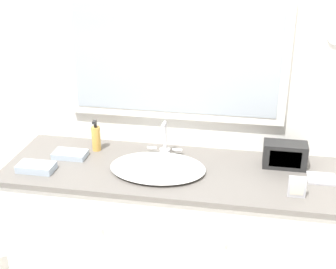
# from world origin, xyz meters

# --- Properties ---
(wall_back) EXTENTS (8.00, 0.18, 2.55)m
(wall_back) POSITION_xyz_m (-0.00, 0.65, 1.28)
(wall_back) COLOR white
(wall_back) RESTS_ON ground_plane
(vanity_counter) EXTENTS (1.80, 0.61, 0.91)m
(vanity_counter) POSITION_xyz_m (0.00, 0.32, 0.46)
(vanity_counter) COLOR white
(vanity_counter) RESTS_ON ground_plane
(sink_basin) EXTENTS (0.51, 0.42, 0.20)m
(sink_basin) POSITION_xyz_m (-0.07, 0.29, 0.93)
(sink_basin) COLOR white
(sink_basin) RESTS_ON vanity_counter
(soap_bottle) EXTENTS (0.05, 0.05, 0.19)m
(soap_bottle) POSITION_xyz_m (-0.47, 0.47, 0.99)
(soap_bottle) COLOR gold
(soap_bottle) RESTS_ON vanity_counter
(appliance_box) EXTENTS (0.23, 0.11, 0.14)m
(appliance_box) POSITION_xyz_m (0.59, 0.46, 0.98)
(appliance_box) COLOR black
(appliance_box) RESTS_ON vanity_counter
(picture_frame) EXTENTS (0.09, 0.01, 0.11)m
(picture_frame) POSITION_xyz_m (0.63, 0.14, 0.97)
(picture_frame) COLOR #B2B2B7
(picture_frame) RESTS_ON vanity_counter
(hand_towel_near_sink) EXTENTS (0.19, 0.11, 0.04)m
(hand_towel_near_sink) POSITION_xyz_m (-0.71, 0.17, 0.93)
(hand_towel_near_sink) COLOR #A8B7C6
(hand_towel_near_sink) RESTS_ON vanity_counter
(hand_towel_far_corner) EXTENTS (0.19, 0.11, 0.03)m
(hand_towel_far_corner) POSITION_xyz_m (-0.59, 0.36, 0.93)
(hand_towel_far_corner) COLOR #A8B7C6
(hand_towel_far_corner) RESTS_ON vanity_counter
(metal_tray) EXTENTS (0.14, 0.13, 0.01)m
(metal_tray) POSITION_xyz_m (0.78, 0.34, 0.92)
(metal_tray) COLOR #ADADB2
(metal_tray) RESTS_ON vanity_counter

